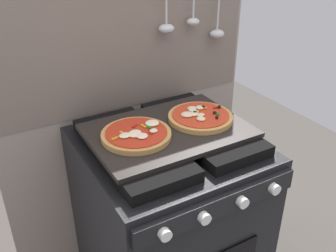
{
  "coord_description": "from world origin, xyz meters",
  "views": [
    {
      "loc": [
        -0.58,
        -1.0,
        1.55
      ],
      "look_at": [
        0.0,
        0.0,
        0.93
      ],
      "focal_mm": 40.88,
      "sensor_mm": 36.0,
      "label": 1
    }
  ],
  "objects_px": {
    "baking_tray": "(168,131)",
    "pizza_right": "(201,117)",
    "stove": "(168,230)",
    "pizza_left": "(136,134)"
  },
  "relations": [
    {
      "from": "stove",
      "to": "pizza_right",
      "type": "height_order",
      "value": "pizza_right"
    },
    {
      "from": "baking_tray",
      "to": "pizza_right",
      "type": "relative_size",
      "value": 2.32
    },
    {
      "from": "stove",
      "to": "pizza_left",
      "type": "relative_size",
      "value": 3.87
    },
    {
      "from": "stove",
      "to": "baking_tray",
      "type": "relative_size",
      "value": 1.67
    },
    {
      "from": "stove",
      "to": "pizza_left",
      "type": "xyz_separation_m",
      "value": [
        -0.12,
        0.0,
        0.48
      ]
    },
    {
      "from": "pizza_left",
      "to": "pizza_right",
      "type": "xyz_separation_m",
      "value": [
        0.25,
        -0.0,
        -0.0
      ]
    },
    {
      "from": "stove",
      "to": "pizza_left",
      "type": "distance_m",
      "value": 0.49
    },
    {
      "from": "pizza_right",
      "to": "pizza_left",
      "type": "bearing_deg",
      "value": 179.41
    },
    {
      "from": "baking_tray",
      "to": "stove",
      "type": "bearing_deg",
      "value": -90.0
    },
    {
      "from": "stove",
      "to": "pizza_right",
      "type": "distance_m",
      "value": 0.5
    }
  ]
}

